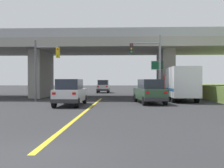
# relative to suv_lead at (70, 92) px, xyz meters

# --- Properties ---
(ground) EXTENTS (160.00, 160.00, 0.00)m
(ground) POSITION_rel_suv_lead_xyz_m (1.68, 10.83, -1.01)
(ground) COLOR #2B2B2D
(overpass_bridge) EXTENTS (34.54, 9.64, 7.12)m
(overpass_bridge) POSITION_rel_suv_lead_xyz_m (1.68, 10.83, 4.16)
(overpass_bridge) COLOR gray
(overpass_bridge) RESTS_ON ground
(lane_divider_stripe) EXTENTS (0.20, 22.18, 0.01)m
(lane_divider_stripe) POSITION_rel_suv_lead_xyz_m (1.68, -2.72, -1.01)
(lane_divider_stripe) COLOR yellow
(lane_divider_stripe) RESTS_ON ground
(suv_lead) EXTENTS (1.91, 4.76, 2.02)m
(suv_lead) POSITION_rel_suv_lead_xyz_m (0.00, 0.00, 0.00)
(suv_lead) COLOR silver
(suv_lead) RESTS_ON ground
(suv_crossing) EXTENTS (2.50, 5.01, 2.02)m
(suv_crossing) POSITION_rel_suv_lead_xyz_m (6.23, 2.10, 0.00)
(suv_crossing) COLOR #2D4C33
(suv_crossing) RESTS_ON ground
(box_truck) EXTENTS (2.33, 6.57, 3.13)m
(box_truck) POSITION_rel_suv_lead_xyz_m (9.37, 5.00, 0.62)
(box_truck) COLOR red
(box_truck) RESTS_ON ground
(sedan_oncoming) EXTENTS (1.86, 4.33, 2.02)m
(sedan_oncoming) POSITION_rel_suv_lead_xyz_m (0.87, 22.58, -0.00)
(sedan_oncoming) COLOR silver
(sedan_oncoming) RESTS_ON ground
(traffic_signal_nearside) EXTENTS (2.82, 0.36, 6.02)m
(traffic_signal_nearside) POSITION_rel_suv_lead_xyz_m (6.47, 4.12, 2.77)
(traffic_signal_nearside) COLOR slate
(traffic_signal_nearside) RESTS_ON ground
(traffic_signal_farside) EXTENTS (2.32, 0.36, 5.59)m
(traffic_signal_farside) POSITION_rel_suv_lead_xyz_m (-3.24, 3.93, 2.50)
(traffic_signal_farside) COLOR #56595E
(traffic_signal_farside) RESTS_ON ground
(highway_sign) EXTENTS (1.38, 0.17, 4.16)m
(highway_sign) POSITION_rel_suv_lead_xyz_m (7.68, 8.41, 1.98)
(highway_sign) COLOR #56595E
(highway_sign) RESTS_ON ground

